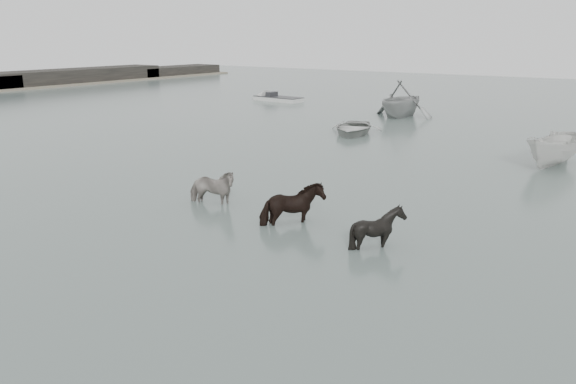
# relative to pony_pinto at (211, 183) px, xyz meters

# --- Properties ---
(ground) EXTENTS (140.00, 140.00, 0.00)m
(ground) POSITION_rel_pony_pinto_xyz_m (3.35, -1.21, -0.75)
(ground) COLOR #53625B
(ground) RESTS_ON ground
(pony_pinto) EXTENTS (1.94, 1.33, 1.50)m
(pony_pinto) POSITION_rel_pony_pinto_xyz_m (0.00, 0.00, 0.00)
(pony_pinto) COLOR black
(pony_pinto) RESTS_ON ground
(pony_dark) EXTENTS (1.64, 1.83, 1.63)m
(pony_dark) POSITION_rel_pony_pinto_xyz_m (3.46, -0.21, 0.06)
(pony_dark) COLOR black
(pony_dark) RESTS_ON ground
(pony_black) EXTENTS (1.48, 1.36, 1.44)m
(pony_black) POSITION_rel_pony_pinto_xyz_m (6.37, -0.42, -0.03)
(pony_black) COLOR black
(pony_black) RESTS_ON ground
(rowboat_lead) EXTENTS (4.25, 5.02, 0.88)m
(rowboat_lead) POSITION_rel_pony_pinto_xyz_m (-2.85, 15.31, -0.31)
(rowboat_lead) COLOR #A6A7A2
(rowboat_lead) RESTS_ON ground
(rowboat_trail) EXTENTS (4.90, 5.52, 2.67)m
(rowboat_trail) POSITION_rel_pony_pinto_xyz_m (-3.44, 23.49, 0.58)
(rowboat_trail) COLOR #959795
(rowboat_trail) RESTS_ON ground
(boat_small) EXTENTS (2.30, 4.31, 1.58)m
(boat_small) POSITION_rel_pony_pinto_xyz_m (8.39, 12.79, 0.04)
(boat_small) COLOR silver
(boat_small) RESTS_ON ground
(skiff_outer) EXTENTS (6.28, 2.06, 0.75)m
(skiff_outer) POSITION_rel_pony_pinto_xyz_m (-16.16, 26.40, -0.38)
(skiff_outer) COLOR silver
(skiff_outer) RESTS_ON ground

